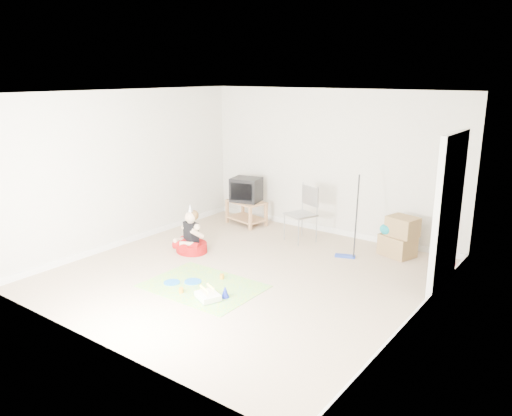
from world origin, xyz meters
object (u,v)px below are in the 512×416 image
Objects in this scene: tv_stand at (246,211)px; cardboard_boxes at (399,237)px; folding_chair at (301,214)px; seated_woman at (191,241)px; birthday_cake at (208,297)px; crt_tv at (246,190)px.

tv_stand is 3.03m from cardboard_boxes.
tv_stand is 0.82× the size of folding_chair.
folding_chair is 1.69m from cardboard_boxes.
seated_woman is 2.12× the size of birthday_cake.
crt_tv is 1.41m from folding_chair.
tv_stand is 1.00× the size of seated_woman.
crt_tv is at bearing 169.87° from folding_chair.
crt_tv reaches higher than seated_woman.
tv_stand is at bearing -178.76° from cardboard_boxes.
seated_woman is at bearing -127.32° from folding_chair.
folding_chair reaches higher than seated_woman.
crt_tv is at bearing 118.81° from birthday_cake.
crt_tv is 0.65× the size of seated_woman.
seated_woman reaches higher than tv_stand.
seated_woman is at bearing 139.80° from birthday_cake.
seated_woman is (-1.16, -1.53, -0.31)m from folding_chair.
cardboard_boxes is (3.03, 0.07, 0.04)m from tv_stand.
cardboard_boxes reaches higher than tv_stand.
cardboard_boxes is (3.03, 0.07, -0.38)m from crt_tv.
folding_chair is 2.78m from birthday_cake.
birthday_cake is at bearing -114.55° from cardboard_boxes.
crt_tv is 0.53× the size of folding_chair.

